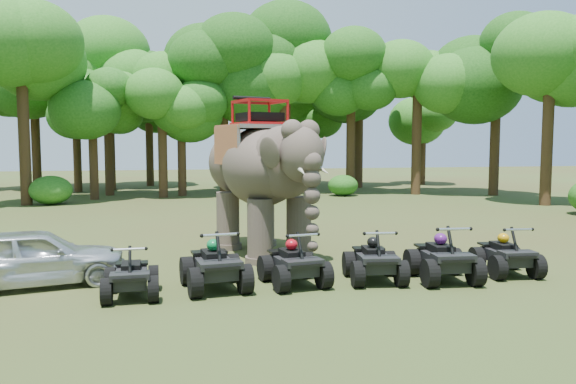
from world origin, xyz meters
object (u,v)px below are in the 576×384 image
atv_2 (294,257)px  atv_3 (374,254)px  atv_4 (443,252)px  atv_1 (215,259)px  elephant (262,176)px  atv_0 (131,270)px  atv_5 (506,249)px  parked_car (35,257)px

atv_2 → atv_3: size_ratio=1.01×
atv_3 → atv_4: 1.64m
atv_4 → atv_1: bearing=-178.9°
elephant → atv_2: bearing=-104.3°
atv_0 → atv_2: 3.61m
atv_3 → atv_4: size_ratio=0.93×
atv_0 → atv_3: atv_3 is taller
atv_2 → atv_5: bearing=-9.2°
elephant → atv_4: elephant is taller
parked_car → atv_5: parked_car is taller
atv_1 → atv_4: size_ratio=1.00×
atv_0 → atv_4: bearing=-1.5°
atv_0 → atv_1: 1.82m
elephant → atv_5: bearing=-51.2°
atv_3 → atv_1: bearing=-173.2°
atv_1 → atv_2: 1.81m
atv_0 → atv_5: 8.98m
atv_3 → atv_4: bearing=-2.6°
parked_car → atv_3: 7.81m
parked_car → atv_0: bearing=-134.6°
atv_1 → atv_5: bearing=-7.4°
parked_car → atv_3: parked_car is taller
elephant → atv_0: elephant is taller
elephant → atv_0: 5.62m
atv_2 → elephant: bearing=83.6°
atv_4 → atv_5: atv_4 is taller
elephant → atv_4: 5.75m
atv_3 → atv_4: (1.61, -0.27, 0.05)m
atv_1 → atv_0: bearing=-177.4°
atv_2 → atv_4: size_ratio=0.94×
atv_0 → atv_5: atv_5 is taller
parked_car → atv_2: size_ratio=2.29×
atv_4 → atv_0: bearing=-175.6°
parked_car → atv_1: (3.99, -1.07, 0.01)m
atv_2 → atv_3: (1.93, -0.04, -0.01)m
atv_0 → atv_3: bearing=1.3°
atv_0 → atv_2: size_ratio=0.90×
parked_car → atv_3: size_ratio=2.31×
elephant → atv_5: size_ratio=3.27×
parked_car → atv_0: size_ratio=2.53×
parked_car → atv_5: 11.23m
elephant → atv_2: elephant is taller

